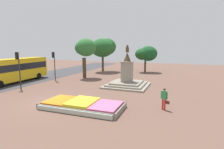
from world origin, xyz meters
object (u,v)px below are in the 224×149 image
traffic_light_mid_block (18,64)px  traffic_light_far_corner (54,61)px  flower_planter (82,105)px  city_bus (13,69)px  pedestrian_with_handbag (164,97)px  statue_monument (127,79)px

traffic_light_mid_block → traffic_light_far_corner: traffic_light_mid_block is taller
flower_planter → city_bus: city_bus is taller
traffic_light_mid_block → pedestrian_with_handbag: 15.92m
traffic_light_mid_block → city_bus: (-3.82, 2.31, -1.01)m
city_bus → flower_planter: bearing=-20.9°
city_bus → traffic_light_far_corner: bearing=37.7°
pedestrian_with_handbag → city_bus: bearing=170.6°
pedestrian_with_handbag → traffic_light_mid_block: bearing=176.6°
traffic_light_far_corner → city_bus: 5.33m
flower_planter → traffic_light_far_corner: bearing=138.5°
traffic_light_far_corner → city_bus: bearing=-142.3°
statue_monument → pedestrian_with_handbag: (4.93, -6.79, 0.11)m
pedestrian_with_handbag → statue_monument: bearing=126.0°
traffic_light_mid_block → flower_planter: bearing=-16.4°
statue_monument → traffic_light_far_corner: bearing=-178.2°
traffic_light_mid_block → traffic_light_far_corner: (0.33, 5.52, -0.08)m
traffic_light_mid_block → traffic_light_far_corner: 5.53m
statue_monument → traffic_light_far_corner: size_ratio=1.24×
flower_planter → traffic_light_mid_block: (-9.82, 2.90, 2.60)m
flower_planter → pedestrian_with_handbag: size_ratio=3.78×
traffic_light_far_corner → pedestrian_with_handbag: bearing=-22.7°
traffic_light_far_corner → flower_planter: bearing=-41.5°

